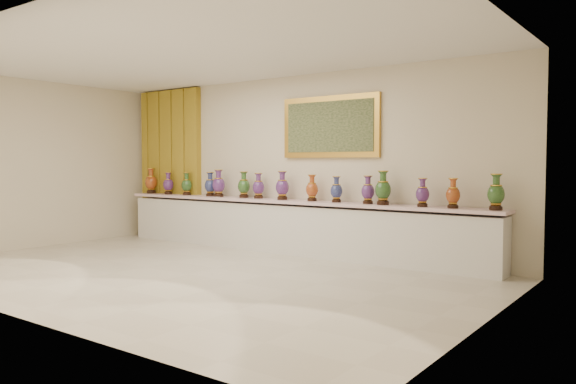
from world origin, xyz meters
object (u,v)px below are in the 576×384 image
object	(u,v)px
vase_0	(151,182)
vase_2	(187,185)
vase_1	(168,184)
counter	(286,227)

from	to	relation	value
vase_0	vase_2	size ratio (longest dim) A/B	1.18
vase_0	vase_1	bearing A→B (deg)	-1.32
counter	vase_1	distance (m)	2.97
vase_0	counter	bearing A→B (deg)	0.18
vase_1	vase_2	bearing A→B (deg)	1.54
vase_1	vase_2	size ratio (longest dim) A/B	1.01
vase_0	vase_1	size ratio (longest dim) A/B	1.18
vase_1	vase_2	world-z (taller)	vase_1
counter	vase_2	world-z (taller)	vase_2
vase_2	vase_0	bearing A→B (deg)	-179.92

